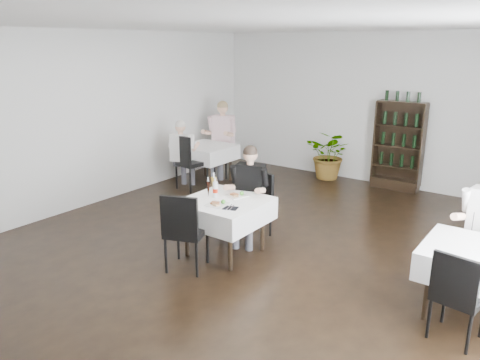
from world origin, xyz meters
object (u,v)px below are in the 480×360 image
wine_shelf (398,147)px  diner_main (249,188)px  potted_tree (330,155)px  main_table (225,210)px

wine_shelf → diner_main: wine_shelf is taller
potted_tree → diner_main: bearing=-82.4°
potted_tree → diner_main: diner_main is taller
wine_shelf → potted_tree: size_ratio=1.68×
wine_shelf → diner_main: bearing=-102.8°
wine_shelf → main_table: (-0.90, -4.31, -0.23)m
main_table → diner_main: size_ratio=0.73×
wine_shelf → potted_tree: 1.40m
potted_tree → diner_main: size_ratio=0.74×
main_table → potted_tree: size_ratio=0.99×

